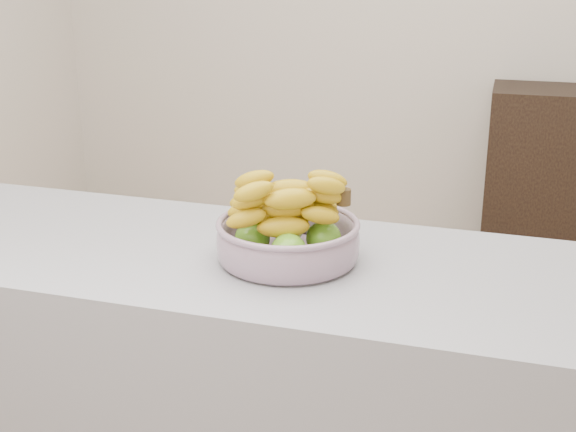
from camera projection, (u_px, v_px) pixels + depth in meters
counter at (243, 431)px, 1.89m from camera, size 2.00×0.60×0.90m
cabinet at (538, 179)px, 3.88m from camera, size 0.50×0.41×0.88m
fruit_bowl at (288, 234)px, 1.69m from camera, size 0.30×0.30×0.18m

